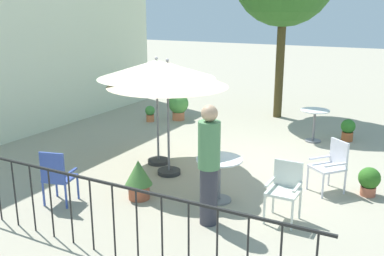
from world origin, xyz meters
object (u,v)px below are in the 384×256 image
(cafe_table_0, at_px, (219,171))
(potted_plant_1, at_px, (369,180))
(cafe_table_1, at_px, (314,120))
(potted_plant_4, at_px, (348,129))
(potted_plant_0, at_px, (178,105))
(patio_umbrella_0, at_px, (168,75))
(potted_plant_3, at_px, (139,178))
(patio_umbrella_1, at_px, (157,70))
(patio_chair_1, at_px, (332,163))
(patio_chair_0, at_px, (57,175))
(patio_chair_2, at_px, (285,186))
(standing_person, at_px, (209,164))
(potted_plant_2, at_px, (150,113))

(cafe_table_0, xyz_separation_m, potted_plant_1, (1.39, -2.15, -0.24))
(cafe_table_1, distance_m, potted_plant_4, 0.87)
(potted_plant_0, bearing_deg, patio_umbrella_0, -152.52)
(patio_umbrella_0, height_order, potted_plant_3, patio_umbrella_0)
(patio_umbrella_1, xyz_separation_m, potted_plant_0, (3.33, 1.44, -1.50))
(cafe_table_1, height_order, potted_plant_3, cafe_table_1)
(cafe_table_1, xyz_separation_m, potted_plant_1, (-2.70, -1.56, -0.26))
(patio_chair_1, xyz_separation_m, potted_plant_0, (3.10, 4.83, -0.09))
(patio_chair_0, height_order, patio_chair_2, patio_chair_0)
(potted_plant_0, distance_m, potted_plant_1, 6.22)
(potted_plant_1, bearing_deg, cafe_table_1, 30.02)
(patio_umbrella_1, distance_m, standing_person, 2.93)
(patio_chair_1, height_order, patio_chair_2, patio_chair_1)
(patio_chair_1, height_order, potted_plant_4, patio_chair_1)
(cafe_table_1, relative_size, potted_plant_1, 1.55)
(patio_chair_2, relative_size, standing_person, 0.50)
(cafe_table_1, xyz_separation_m, potted_plant_4, (0.44, -0.71, -0.24))
(patio_chair_2, height_order, potted_plant_3, patio_chair_2)
(patio_chair_0, relative_size, potted_plant_2, 2.04)
(patio_umbrella_0, xyz_separation_m, patio_chair_0, (-2.00, 0.87, -1.40))
(potted_plant_4, bearing_deg, potted_plant_3, 153.79)
(potted_plant_3, bearing_deg, potted_plant_4, -26.21)
(potted_plant_4, bearing_deg, potted_plant_2, 97.60)
(patio_umbrella_1, bearing_deg, cafe_table_0, -119.62)
(potted_plant_3, distance_m, potted_plant_4, 5.68)
(potted_plant_0, height_order, potted_plant_2, potted_plant_0)
(patio_chair_0, bearing_deg, patio_chair_2, -69.98)
(cafe_table_0, relative_size, potted_plant_4, 1.44)
(patio_chair_0, bearing_deg, patio_umbrella_0, -23.54)
(potted_plant_4, bearing_deg, potted_plant_0, 91.96)
(potted_plant_4, bearing_deg, patio_chair_2, 178.00)
(potted_plant_2, relative_size, potted_plant_3, 0.67)
(potted_plant_1, height_order, potted_plant_2, potted_plant_1)
(patio_umbrella_0, relative_size, potted_plant_1, 4.47)
(cafe_table_0, bearing_deg, potted_plant_2, 45.46)
(cafe_table_1, relative_size, potted_plant_0, 1.02)
(patio_umbrella_0, relative_size, patio_chair_2, 2.49)
(cafe_table_0, height_order, potted_plant_0, potted_plant_0)
(potted_plant_2, relative_size, potted_plant_4, 0.85)
(cafe_table_1, height_order, potted_plant_0, cafe_table_1)
(standing_person, bearing_deg, patio_chair_1, -32.92)
(patio_umbrella_1, relative_size, cafe_table_0, 3.05)
(patio_chair_2, height_order, potted_plant_1, patio_chair_2)
(cafe_table_1, bearing_deg, standing_person, 175.40)
(patio_chair_0, bearing_deg, cafe_table_1, -27.27)
(patio_umbrella_0, bearing_deg, patio_chair_2, -107.41)
(patio_chair_1, distance_m, potted_plant_2, 6.02)
(patio_chair_2, relative_size, potted_plant_3, 1.33)
(cafe_table_1, bearing_deg, patio_umbrella_0, 150.68)
(patio_chair_0, distance_m, patio_chair_2, 3.58)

